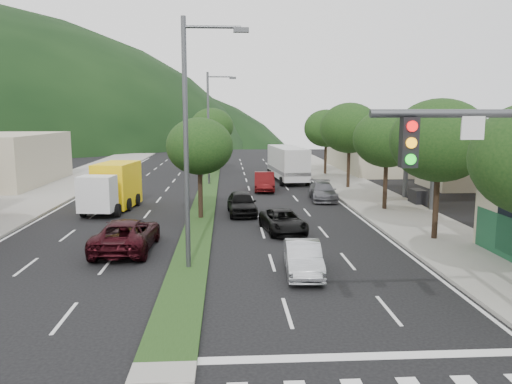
{
  "coord_description": "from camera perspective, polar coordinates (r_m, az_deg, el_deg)",
  "views": [
    {
      "loc": [
        1.6,
        -11.87,
        6.27
      ],
      "look_at": [
        3.1,
        13.58,
        2.33
      ],
      "focal_mm": 35.0,
      "sensor_mm": 36.0,
      "label": 1
    }
  ],
  "objects": [
    {
      "name": "tree_r_b",
      "position": [
        26.07,
        20.23,
        5.54
      ],
      "size": [
        4.8,
        4.8,
        6.94
      ],
      "color": "black",
      "rests_on": "sidewalk_right"
    },
    {
      "name": "car_queue_c",
      "position": [
        41.69,
        0.96,
        1.2
      ],
      "size": [
        1.9,
        4.75,
        1.54
      ],
      "primitive_type": "imported",
      "rotation": [
        0.0,
        0.0,
        -0.06
      ],
      "color": "#4B0C0D",
      "rests_on": "ground"
    },
    {
      "name": "median",
      "position": [
        40.38,
        -5.62,
        -0.1
      ],
      "size": [
        1.6,
        56.0,
        0.12
      ],
      "primitive_type": "cube",
      "color": "#1C3513",
      "rests_on": "ground"
    },
    {
      "name": "bldg_right_far",
      "position": [
        58.78,
        14.4,
        4.93
      ],
      "size": [
        10.0,
        16.0,
        5.2
      ],
      "primitive_type": "cube",
      "color": "#C2B89A",
      "rests_on": "ground"
    },
    {
      "name": "sedan_silver",
      "position": [
        20.03,
        5.41,
        -7.56
      ],
      "size": [
        1.59,
        3.97,
        1.28
      ],
      "primitive_type": "imported",
      "rotation": [
        0.0,
        0.0,
        -0.06
      ],
      "color": "#B2B5BB",
      "rests_on": "ground"
    },
    {
      "name": "suv_maroon",
      "position": [
        24.09,
        -14.58,
        -4.74
      ],
      "size": [
        2.62,
        5.46,
        1.5
      ],
      "primitive_type": "imported",
      "rotation": [
        0.0,
        0.0,
        3.12
      ],
      "color": "black",
      "rests_on": "ground"
    },
    {
      "name": "tree_med_near",
      "position": [
        29.97,
        -6.47,
        5.21
      ],
      "size": [
        4.0,
        4.0,
        6.02
      ],
      "color": "black",
      "rests_on": "median"
    },
    {
      "name": "tree_med_far",
      "position": [
        55.91,
        -5.07,
        7.46
      ],
      "size": [
        4.8,
        4.8,
        6.94
      ],
      "color": "black",
      "rests_on": "median"
    },
    {
      "name": "box_truck",
      "position": [
        34.42,
        -16.0,
        0.42
      ],
      "size": [
        3.09,
        6.5,
        3.09
      ],
      "rotation": [
        0.0,
        0.0,
        3.01
      ],
      "color": "silver",
      "rests_on": "ground"
    },
    {
      "name": "motorhome",
      "position": [
        47.58,
        3.62,
        3.31
      ],
      "size": [
        3.34,
        8.72,
        3.28
      ],
      "rotation": [
        0.0,
        0.0,
        0.09
      ],
      "color": "silver",
      "rests_on": "ground"
    },
    {
      "name": "streetlight_near",
      "position": [
        19.93,
        -7.44,
        6.74
      ],
      "size": [
        2.6,
        0.25,
        10.0
      ],
      "color": "#47494C",
      "rests_on": "ground"
    },
    {
      "name": "car_queue_d",
      "position": [
        26.98,
        3.12,
        -3.36
      ],
      "size": [
        2.52,
        4.51,
        1.19
      ],
      "primitive_type": "imported",
      "rotation": [
        0.0,
        0.0,
        0.13
      ],
      "color": "black",
      "rests_on": "ground"
    },
    {
      "name": "tree_r_d",
      "position": [
        43.16,
        10.64,
        7.19
      ],
      "size": [
        5.0,
        5.0,
        7.17
      ],
      "color": "black",
      "rests_on": "sidewalk_right"
    },
    {
      "name": "tree_r_e",
      "position": [
        52.92,
        8.01,
        7.21
      ],
      "size": [
        4.6,
        4.6,
        6.71
      ],
      "color": "black",
      "rests_on": "sidewalk_right"
    },
    {
      "name": "car_queue_b",
      "position": [
        37.32,
        7.65,
        0.06
      ],
      "size": [
        2.15,
        4.65,
        1.32
      ],
      "primitive_type": "imported",
      "rotation": [
        0.0,
        0.0,
        -0.07
      ],
      "color": "#56565B",
      "rests_on": "ground"
    },
    {
      "name": "ground",
      "position": [
        13.52,
        -10.35,
        -18.99
      ],
      "size": [
        160.0,
        160.0,
        0.0
      ],
      "primitive_type": "plane",
      "color": "black",
      "rests_on": "ground"
    },
    {
      "name": "car_queue_a",
      "position": [
        31.71,
        -1.64,
        -1.27
      ],
      "size": [
        1.95,
        4.4,
        1.47
      ],
      "primitive_type": "imported",
      "rotation": [
        0.0,
        0.0,
        0.05
      ],
      "color": "black",
      "rests_on": "ground"
    },
    {
      "name": "sidewalk_left",
      "position": [
        40.13,
        -24.68,
        -0.9
      ],
      "size": [
        6.0,
        90.0,
        0.15
      ],
      "primitive_type": "cube",
      "color": "gray",
      "rests_on": "ground"
    },
    {
      "name": "gas_canopy",
      "position": [
        38.11,
        23.9,
        5.6
      ],
      "size": [
        12.2,
        8.2,
        5.25
      ],
      "color": "silver",
      "rests_on": "ground"
    },
    {
      "name": "tree_r_c",
      "position": [
        33.56,
        14.75,
        5.9
      ],
      "size": [
        4.4,
        4.4,
        6.48
      ],
      "color": "black",
      "rests_on": "sidewalk_right"
    },
    {
      "name": "sidewalk_right",
      "position": [
        38.94,
        12.91,
        -0.59
      ],
      "size": [
        5.0,
        90.0,
        0.15
      ],
      "primitive_type": "cube",
      "color": "gray",
      "rests_on": "ground"
    },
    {
      "name": "streetlight_mid",
      "position": [
        44.9,
        -5.22,
        7.87
      ],
      "size": [
        2.6,
        0.25,
        10.0
      ],
      "color": "#47494C",
      "rests_on": "ground"
    }
  ]
}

